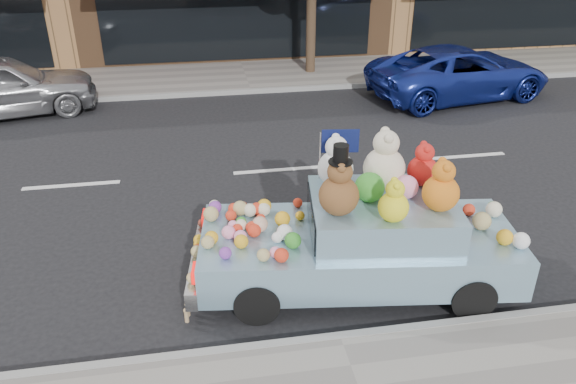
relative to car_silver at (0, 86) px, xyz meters
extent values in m
plane|color=black|center=(6.24, -4.30, -0.76)|extent=(120.00, 120.00, 0.00)
cube|color=gray|center=(6.24, 2.20, -0.70)|extent=(60.00, 3.00, 0.12)
cube|color=gray|center=(6.24, -9.30, -0.69)|extent=(60.00, 0.12, 0.13)
cube|color=gray|center=(6.24, 0.70, -0.69)|extent=(60.00, 0.12, 0.13)
cube|color=black|center=(6.24, 3.68, 0.64)|extent=(8.50, 0.06, 2.40)
cube|color=black|center=(16.24, 3.68, 0.64)|extent=(8.50, 0.06, 2.40)
cylinder|color=#38281C|center=(8.24, 2.20, 0.84)|extent=(0.28, 0.28, 3.20)
imported|color=#9F9FA3|center=(0.00, 0.00, 0.00)|extent=(4.73, 2.78, 1.51)
imported|color=navy|center=(11.76, -0.54, -0.07)|extent=(5.26, 3.10, 1.37)
cylinder|color=black|center=(8.06, -9.08, -0.46)|extent=(0.62, 0.28, 0.60)
cylinder|color=black|center=(8.26, -7.53, -0.46)|extent=(0.62, 0.28, 0.60)
cylinder|color=black|center=(5.29, -8.72, -0.46)|extent=(0.62, 0.28, 0.60)
cylinder|color=black|center=(5.49, -7.17, -0.46)|extent=(0.62, 0.28, 0.60)
cube|color=#7FA7BE|center=(6.77, -8.13, -0.21)|extent=(4.48, 2.24, 0.60)
cube|color=#7FA7BE|center=(7.07, -8.16, 0.34)|extent=(2.08, 1.73, 0.50)
cube|color=silver|center=(4.57, -7.84, -0.36)|extent=(0.39, 1.79, 0.26)
cube|color=red|center=(4.53, -8.52, -0.04)|extent=(0.10, 0.29, 0.16)
cube|color=red|center=(4.71, -7.17, -0.04)|extent=(0.10, 0.29, 0.16)
cube|color=black|center=(6.13, -8.04, 0.34)|extent=(0.21, 1.29, 0.40)
sphere|color=brown|center=(6.38, -8.43, 0.85)|extent=(0.51, 0.51, 0.51)
sphere|color=brown|center=(6.38, -8.43, 1.18)|extent=(0.32, 0.32, 0.32)
sphere|color=brown|center=(6.38, -8.54, 1.28)|extent=(0.12, 0.12, 0.12)
sphere|color=brown|center=(6.38, -8.32, 1.28)|extent=(0.12, 0.12, 0.12)
cylinder|color=black|center=(6.38, -8.43, 1.32)|extent=(0.30, 0.30, 0.02)
cylinder|color=black|center=(6.38, -8.43, 1.43)|extent=(0.19, 0.19, 0.22)
sphere|color=beige|center=(7.17, -7.82, 0.88)|extent=(0.57, 0.57, 0.57)
sphere|color=beige|center=(7.17, -7.82, 1.25)|extent=(0.36, 0.36, 0.36)
sphere|color=beige|center=(7.17, -7.95, 1.37)|extent=(0.13, 0.13, 0.13)
sphere|color=beige|center=(7.17, -7.70, 1.37)|extent=(0.13, 0.13, 0.13)
sphere|color=#C76212|center=(7.68, -8.55, 0.83)|extent=(0.47, 0.47, 0.47)
sphere|color=#C76212|center=(7.68, -8.55, 1.14)|extent=(0.29, 0.29, 0.29)
sphere|color=#C76212|center=(7.68, -8.65, 1.23)|extent=(0.11, 0.11, 0.11)
sphere|color=#C76212|center=(7.68, -8.44, 1.23)|extent=(0.11, 0.11, 0.11)
sphere|color=red|center=(7.72, -7.85, 0.81)|extent=(0.42, 0.42, 0.42)
sphere|color=red|center=(7.72, -7.85, 1.08)|extent=(0.26, 0.26, 0.26)
sphere|color=red|center=(7.72, -7.94, 1.16)|extent=(0.10, 0.10, 0.10)
sphere|color=red|center=(7.72, -7.75, 1.16)|extent=(0.10, 0.10, 0.10)
sphere|color=silver|center=(6.53, -7.64, 0.84)|extent=(0.49, 0.49, 0.49)
sphere|color=silver|center=(6.53, -7.64, 1.16)|extent=(0.31, 0.31, 0.31)
sphere|color=silver|center=(6.53, -7.75, 1.26)|extent=(0.12, 0.12, 0.12)
sphere|color=silver|center=(6.53, -7.53, 1.26)|extent=(0.12, 0.12, 0.12)
sphere|color=yellow|center=(7.00, -8.71, 0.79)|extent=(0.38, 0.38, 0.38)
sphere|color=yellow|center=(7.00, -8.71, 1.03)|extent=(0.24, 0.24, 0.24)
sphere|color=yellow|center=(7.00, -8.79, 1.11)|extent=(0.09, 0.09, 0.09)
sphere|color=yellow|center=(7.00, -8.63, 1.11)|extent=(0.09, 0.09, 0.09)
sphere|color=#2E8524|center=(6.87, -8.14, 0.77)|extent=(0.40, 0.40, 0.40)
sphere|color=pink|center=(7.38, -8.15, 0.74)|extent=(0.32, 0.32, 0.32)
sphere|color=maroon|center=(5.27, -7.27, 0.16)|extent=(0.14, 0.14, 0.14)
sphere|color=red|center=(5.13, -7.36, 0.18)|extent=(0.17, 0.17, 0.17)
sphere|color=red|center=(5.46, -7.42, 0.18)|extent=(0.18, 0.18, 0.18)
sphere|color=red|center=(5.14, -7.89, 0.17)|extent=(0.14, 0.14, 0.14)
sphere|color=pink|center=(5.16, -8.12, 0.18)|extent=(0.18, 0.18, 0.18)
sphere|color=orange|center=(5.15, -8.25, 0.19)|extent=(0.19, 0.19, 0.19)
sphere|color=white|center=(5.63, -8.20, 0.17)|extent=(0.15, 0.15, 0.15)
sphere|color=pink|center=(5.56, -8.54, 0.17)|extent=(0.15, 0.15, 0.15)
sphere|color=beige|center=(5.55, -7.46, 0.19)|extent=(0.19, 0.19, 0.19)
sphere|color=tan|center=(4.72, -8.18, 0.18)|extent=(0.18, 0.18, 0.18)
sphere|color=#733095|center=(4.93, -8.46, 0.18)|extent=(0.16, 0.16, 0.16)
sphere|color=orange|center=(5.77, -7.79, 0.20)|extent=(0.22, 0.22, 0.22)
sphere|color=pink|center=(5.08, -7.77, 0.16)|extent=(0.13, 0.13, 0.13)
sphere|color=tan|center=(5.40, -8.59, 0.18)|extent=(0.17, 0.17, 0.17)
sphere|color=beige|center=(4.86, -7.21, 0.18)|extent=(0.16, 0.16, 0.16)
sphere|color=beige|center=(5.35, -7.46, 0.19)|extent=(0.19, 0.19, 0.19)
sphere|color=tan|center=(5.22, -7.40, 0.20)|extent=(0.22, 0.22, 0.22)
sphere|color=#733095|center=(4.87, -7.28, 0.19)|extent=(0.19, 0.19, 0.19)
sphere|color=orange|center=(5.57, -7.39, 0.20)|extent=(0.21, 0.21, 0.21)
sphere|color=beige|center=(5.19, -7.81, 0.18)|extent=(0.16, 0.16, 0.16)
sphere|color=red|center=(5.34, -7.92, 0.18)|extent=(0.18, 0.18, 0.18)
sphere|color=white|center=(5.74, -8.14, 0.20)|extent=(0.22, 0.22, 0.22)
sphere|color=red|center=(5.35, -8.00, 0.19)|extent=(0.19, 0.19, 0.19)
sphere|color=orange|center=(6.04, -7.68, 0.16)|extent=(0.13, 0.13, 0.13)
sphere|color=pink|center=(5.01, -7.99, 0.19)|extent=(0.19, 0.19, 0.19)
sphere|color=#2E8524|center=(5.20, -7.73, 0.17)|extent=(0.15, 0.15, 0.15)
sphere|color=orange|center=(4.78, -8.09, 0.19)|extent=(0.18, 0.18, 0.18)
sphere|color=red|center=(6.07, -7.31, 0.17)|extent=(0.14, 0.14, 0.14)
sphere|color=red|center=(5.62, -8.64, 0.19)|extent=(0.19, 0.19, 0.19)
sphere|color=red|center=(5.48, -7.66, 0.16)|extent=(0.13, 0.13, 0.13)
sphere|color=red|center=(5.08, -7.53, 0.17)|extent=(0.16, 0.16, 0.16)
sphere|color=tan|center=(4.80, -7.50, 0.20)|extent=(0.22, 0.22, 0.22)
sphere|color=#2E8524|center=(5.82, -8.36, 0.20)|extent=(0.22, 0.22, 0.22)
sphere|color=#D8A88C|center=(5.44, -7.90, 0.21)|extent=(0.22, 0.22, 0.22)
sphere|color=orange|center=(4.61, -7.59, -0.15)|extent=(0.16, 0.16, 0.16)
sphere|color=orange|center=(4.59, -7.68, -0.16)|extent=(0.14, 0.14, 0.14)
sphere|color=tan|center=(4.57, -7.88, -0.14)|extent=(0.17, 0.17, 0.17)
sphere|color=maroon|center=(4.67, -7.11, -0.16)|extent=(0.13, 0.13, 0.13)
sphere|color=red|center=(4.58, -7.79, -0.16)|extent=(0.13, 0.13, 0.13)
sphere|color=tan|center=(4.49, -8.46, -0.15)|extent=(0.15, 0.15, 0.15)
sphere|color=red|center=(8.44, -7.96, 0.18)|extent=(0.18, 0.18, 0.18)
sphere|color=tan|center=(8.44, -8.34, 0.22)|extent=(0.26, 0.26, 0.26)
sphere|color=beige|center=(8.78, -8.05, 0.21)|extent=(0.23, 0.23, 0.23)
sphere|color=pink|center=(8.16, -7.92, 0.18)|extent=(0.17, 0.17, 0.17)
sphere|color=white|center=(8.73, -8.87, 0.21)|extent=(0.22, 0.22, 0.22)
sphere|color=#2E8524|center=(8.82, -7.94, 0.18)|extent=(0.17, 0.17, 0.17)
sphere|color=orange|center=(8.56, -8.75, 0.20)|extent=(0.22, 0.22, 0.22)
sphere|color=red|center=(8.12, -8.44, 0.19)|extent=(0.20, 0.20, 0.20)
cylinder|color=#997A54|center=(4.38, -8.67, -0.59)|extent=(0.06, 0.06, 0.17)
sphere|color=#997A54|center=(4.38, -8.67, -0.50)|extent=(0.07, 0.07, 0.07)
cylinder|color=#997A54|center=(4.40, -8.55, -0.59)|extent=(0.06, 0.06, 0.17)
sphere|color=#997A54|center=(4.40, -8.55, -0.50)|extent=(0.07, 0.07, 0.07)
cylinder|color=#997A54|center=(4.42, -8.43, -0.59)|extent=(0.06, 0.06, 0.17)
sphere|color=#997A54|center=(4.42, -8.43, -0.50)|extent=(0.07, 0.07, 0.07)
cylinder|color=#997A54|center=(4.43, -8.31, -0.59)|extent=(0.06, 0.06, 0.17)
sphere|color=#997A54|center=(4.43, -8.31, -0.50)|extent=(0.07, 0.07, 0.07)
cylinder|color=#997A54|center=(4.45, -8.19, -0.59)|extent=(0.06, 0.06, 0.17)
sphere|color=#997A54|center=(4.45, -8.19, -0.50)|extent=(0.07, 0.07, 0.07)
cylinder|color=#997A54|center=(4.46, -8.07, -0.59)|extent=(0.06, 0.06, 0.17)
sphere|color=#997A54|center=(4.46, -8.07, -0.50)|extent=(0.07, 0.07, 0.07)
cylinder|color=#997A54|center=(4.48, -7.95, -0.59)|extent=(0.06, 0.06, 0.17)
sphere|color=#997A54|center=(4.48, -7.95, -0.50)|extent=(0.07, 0.07, 0.07)
cylinder|color=#997A54|center=(4.49, -7.83, -0.59)|extent=(0.06, 0.06, 0.17)
sphere|color=#997A54|center=(4.49, -7.83, -0.50)|extent=(0.07, 0.07, 0.07)
cylinder|color=#997A54|center=(4.51, -7.71, -0.59)|extent=(0.06, 0.06, 0.17)
sphere|color=#997A54|center=(4.51, -7.71, -0.50)|extent=(0.07, 0.07, 0.07)
cylinder|color=#997A54|center=(4.52, -7.59, -0.59)|extent=(0.06, 0.06, 0.17)
sphere|color=#997A54|center=(4.52, -7.59, -0.50)|extent=(0.07, 0.07, 0.07)
cylinder|color=#997A54|center=(4.54, -7.47, -0.59)|extent=(0.06, 0.06, 0.17)
sphere|color=#997A54|center=(4.54, -7.47, -0.50)|extent=(0.07, 0.07, 0.07)
cylinder|color=#997A54|center=(4.56, -7.35, -0.59)|extent=(0.06, 0.06, 0.17)
sphere|color=#997A54|center=(4.56, -7.35, -0.50)|extent=(0.07, 0.07, 0.07)
cylinder|color=#997A54|center=(4.57, -7.23, -0.59)|extent=(0.06, 0.06, 0.17)
sphere|color=#997A54|center=(4.57, -7.23, -0.50)|extent=(0.07, 0.07, 0.07)
cylinder|color=#997A54|center=(4.59, -7.11, -0.59)|extent=(0.06, 0.06, 0.17)
sphere|color=#997A54|center=(4.59, -7.11, -0.50)|extent=(0.07, 0.07, 0.07)
cylinder|color=#997A54|center=(4.60, -6.99, -0.59)|extent=(0.06, 0.06, 0.17)
sphere|color=#997A54|center=(4.60, -6.99, -0.50)|extent=(0.07, 0.07, 0.07)
cylinder|color=silver|center=(6.36, -7.42, 0.94)|extent=(0.02, 0.02, 0.70)
cube|color=#0C1447|center=(6.64, -7.43, 1.15)|extent=(0.52, 0.09, 0.34)
camera|label=1|loc=(4.73, -14.38, 4.17)|focal=35.00mm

